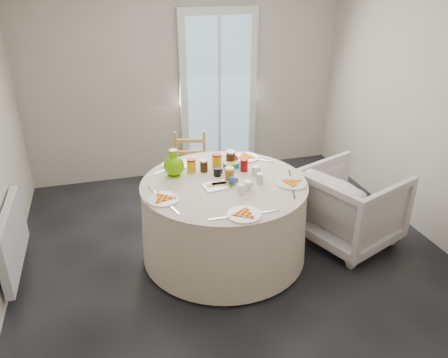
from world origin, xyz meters
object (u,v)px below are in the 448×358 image
object	(u,v)px
green_pitcher	(174,165)
armchair	(351,206)
wooden_chair	(191,167)
table	(224,220)
radiator	(13,238)

from	to	relation	value
green_pitcher	armchair	bearing A→B (deg)	-15.59
armchair	green_pitcher	xyz separation A→B (m)	(-1.67, 0.39, 0.48)
wooden_chair	armchair	world-z (taller)	wooden_chair
wooden_chair	armchair	xyz separation A→B (m)	(1.35, -1.18, -0.08)
table	green_pitcher	xyz separation A→B (m)	(-0.40, 0.28, 0.49)
radiator	wooden_chair	xyz separation A→B (m)	(1.77, 0.87, 0.09)
table	wooden_chair	xyz separation A→B (m)	(-0.09, 1.07, 0.09)
armchair	green_pitcher	world-z (taller)	green_pitcher
table	armchair	size ratio (longest dim) A/B	1.80
table	green_pitcher	size ratio (longest dim) A/B	6.27
radiator	armchair	bearing A→B (deg)	-5.71
table	green_pitcher	world-z (taller)	green_pitcher
radiator	table	world-z (taller)	table
table	armchair	xyz separation A→B (m)	(1.27, -0.11, 0.02)
radiator	wooden_chair	size ratio (longest dim) A/B	1.18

